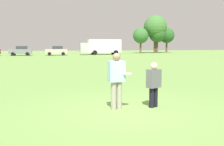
# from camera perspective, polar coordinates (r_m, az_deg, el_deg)

# --- Properties ---
(ground_plane) EXTENTS (182.80, 182.80, 0.00)m
(ground_plane) POSITION_cam_1_polar(r_m,az_deg,el_deg) (8.17, 3.09, -8.01)
(ground_plane) COLOR #6B9347
(player_thrower) EXTENTS (0.52, 0.35, 1.74)m
(player_thrower) POSITION_cam_1_polar(r_m,az_deg,el_deg) (8.10, 0.96, -1.06)
(player_thrower) COLOR gray
(player_thrower) RESTS_ON ground
(player_defender) EXTENTS (0.52, 0.43, 1.44)m
(player_defender) POSITION_cam_1_polar(r_m,az_deg,el_deg) (8.51, 8.98, -2.02)
(player_defender) COLOR black
(player_defender) RESTS_ON ground
(frisbee) EXTENTS (0.27, 0.27, 0.04)m
(frisbee) POSITION_cam_1_polar(r_m,az_deg,el_deg) (8.05, 3.31, -0.13)
(frisbee) COLOR white
(parked_car_mid_left) EXTENTS (4.21, 2.24, 1.82)m
(parked_car_mid_left) POSITION_cam_1_polar(r_m,az_deg,el_deg) (54.05, -19.04, 4.56)
(parked_car_mid_left) COLOR slate
(parked_car_mid_left) RESTS_ON ground
(parked_car_center) EXTENTS (4.21, 2.24, 1.82)m
(parked_car_center) POSITION_cam_1_polar(r_m,az_deg,el_deg) (53.12, -11.86, 4.74)
(parked_car_center) COLOR #B7AD99
(parked_car_center) RESTS_ON ground
(box_truck) EXTENTS (8.51, 3.05, 3.18)m
(box_truck) POSITION_cam_1_polar(r_m,az_deg,el_deg) (55.82, -2.31, 5.76)
(box_truck) COLOR white
(box_truck) RESTS_ON ground
(tree_center_elm) EXTENTS (3.87, 3.87, 6.30)m
(tree_center_elm) POSITION_cam_1_polar(r_m,az_deg,el_deg) (67.01, 6.20, 7.98)
(tree_center_elm) COLOR brown
(tree_center_elm) RESTS_ON ground
(tree_east_birch) EXTENTS (5.94, 5.94, 9.65)m
(tree_east_birch) POSITION_cam_1_polar(r_m,az_deg,el_deg) (69.65, 9.32, 9.75)
(tree_east_birch) COLOR brown
(tree_east_birch) RESTS_ON ground
(tree_east_oak) EXTENTS (4.31, 4.31, 7.00)m
(tree_east_oak) POSITION_cam_1_polar(r_m,az_deg,el_deg) (69.33, 9.74, 8.26)
(tree_east_oak) COLOR brown
(tree_east_oak) RESTS_ON ground
(tree_far_east_pine) EXTENTS (4.12, 4.12, 6.70)m
(tree_far_east_pine) POSITION_cam_1_polar(r_m,az_deg,el_deg) (73.88, 11.72, 7.91)
(tree_far_east_pine) COLOR brown
(tree_far_east_pine) RESTS_ON ground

